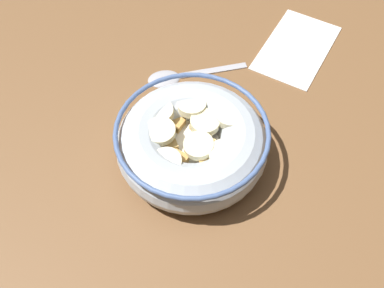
{
  "coord_description": "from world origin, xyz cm",
  "views": [
    {
      "loc": [
        -28.27,
        -15.3,
        49.19
      ],
      "look_at": [
        0.0,
        0.0,
        3.0
      ],
      "focal_mm": 43.29,
      "sensor_mm": 36.0,
      "label": 1
    }
  ],
  "objects": [
    {
      "name": "ground_plane",
      "position": [
        0.0,
        0.0,
        -1.0
      ],
      "size": [
        93.17,
        93.17,
        2.0
      ],
      "primitive_type": "cube",
      "color": "brown"
    },
    {
      "name": "spoon",
      "position": [
        10.99,
        8.72,
        0.35
      ],
      "size": [
        11.26,
        12.46,
        0.8
      ],
      "color": "#A5A5AD",
      "rests_on": "ground_plane"
    },
    {
      "name": "cereal_bowl",
      "position": [
        0.02,
        0.02,
        3.24
      ],
      "size": [
        18.53,
        18.53,
        5.98
      ],
      "color": "#B2BCC6",
      "rests_on": "ground_plane"
    },
    {
      "name": "folded_napkin",
      "position": [
        24.96,
        -4.51,
        0.15
      ],
      "size": [
        15.22,
        9.28,
        0.3
      ],
      "primitive_type": "cube",
      "rotation": [
        0.0,
        0.0,
        -0.01
      ],
      "color": "white",
      "rests_on": "ground_plane"
    }
  ]
}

